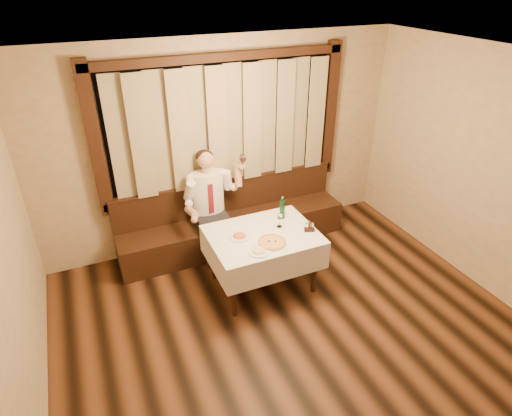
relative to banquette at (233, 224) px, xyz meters
name	(u,v)px	position (x,y,z in m)	size (l,w,h in m)	color
room	(295,206)	(0.00, -1.75, 1.19)	(5.01, 6.01, 2.81)	black
banquette	(233,224)	(0.00, 0.00, 0.00)	(3.20, 0.61, 0.94)	black
dining_table	(263,241)	(0.00, -1.02, 0.34)	(1.27, 0.97, 0.76)	black
pizza	(272,242)	(0.01, -1.25, 0.46)	(0.34, 0.34, 0.04)	white
pasta_red	(240,235)	(-0.28, -0.98, 0.48)	(0.24, 0.24, 0.08)	white
pasta_cream	(259,249)	(-0.19, -1.34, 0.48)	(0.25, 0.25, 0.08)	white
green_bottle	(282,209)	(0.37, -0.79, 0.57)	(0.07, 0.07, 0.30)	#12542D
table_wine_glass	(280,217)	(0.24, -0.96, 0.58)	(0.07, 0.07, 0.19)	white
cruet_caddy	(309,228)	(0.53, -1.19, 0.49)	(0.13, 0.09, 0.13)	black
seated_man	(210,198)	(-0.34, -0.09, 0.54)	(0.83, 0.62, 1.48)	black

